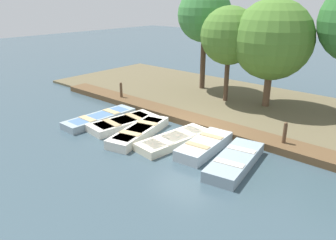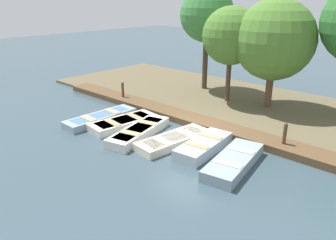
% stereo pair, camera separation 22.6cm
% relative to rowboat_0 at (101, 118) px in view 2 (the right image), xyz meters
% --- Properties ---
extents(ground_plane, '(80.00, 80.00, 0.00)m').
position_rel_rowboat_0_xyz_m(ground_plane, '(-1.50, 3.80, -0.17)').
color(ground_plane, '#384C56').
extents(shore_bank, '(8.00, 24.00, 0.13)m').
position_rel_rowboat_0_xyz_m(shore_bank, '(-6.50, 3.80, -0.10)').
color(shore_bank, brown).
rests_on(shore_bank, ground_plane).
extents(dock_walkway, '(1.09, 18.59, 0.28)m').
position_rel_rowboat_0_xyz_m(dock_walkway, '(-2.61, 3.80, -0.02)').
color(dock_walkway, brown).
rests_on(dock_walkway, ground_plane).
extents(rowboat_0, '(3.46, 1.07, 0.34)m').
position_rel_rowboat_0_xyz_m(rowboat_0, '(0.00, 0.00, 0.00)').
color(rowboat_0, '#8C9EA8').
rests_on(rowboat_0, ground_plane).
extents(rowboat_1, '(3.14, 1.54, 0.34)m').
position_rel_rowboat_0_xyz_m(rowboat_1, '(-0.29, 1.24, 0.00)').
color(rowboat_1, beige).
rests_on(rowboat_1, ground_plane).
extents(rowboat_2, '(3.45, 1.72, 0.38)m').
position_rel_rowboat_0_xyz_m(rowboat_2, '(-0.00, 2.53, 0.02)').
color(rowboat_2, silver).
rests_on(rowboat_2, ground_plane).
extents(rowboat_3, '(3.23, 1.42, 0.33)m').
position_rel_rowboat_0_xyz_m(rowboat_3, '(-0.39, 4.06, -0.01)').
color(rowboat_3, beige).
rests_on(rowboat_3, ground_plane).
extents(rowboat_4, '(2.75, 1.24, 0.43)m').
position_rel_rowboat_0_xyz_m(rowboat_4, '(-0.62, 5.30, 0.05)').
color(rowboat_4, '#B2BCC1').
rests_on(rowboat_4, ground_plane).
extents(rowboat_5, '(3.15, 1.53, 0.40)m').
position_rel_rowboat_0_xyz_m(rowboat_5, '(-0.33, 6.74, 0.03)').
color(rowboat_5, '#8C9EA8').
rests_on(rowboat_5, ground_plane).
extents(mooring_post_near, '(0.14, 0.14, 1.09)m').
position_rel_rowboat_0_xyz_m(mooring_post_near, '(-2.61, -1.50, 0.38)').
color(mooring_post_near, brown).
rests_on(mooring_post_near, ground_plane).
extents(mooring_post_far, '(0.14, 0.14, 1.09)m').
position_rel_rowboat_0_xyz_m(mooring_post_far, '(-2.61, 7.43, 0.38)').
color(mooring_post_far, brown).
rests_on(mooring_post_far, ground_plane).
extents(park_tree_far_left, '(3.05, 3.05, 5.89)m').
position_rel_rowboat_0_xyz_m(park_tree_far_left, '(-7.45, 0.31, 4.18)').
color(park_tree_far_left, '#4C3828').
rests_on(park_tree_far_left, ground_plane).
extents(park_tree_left, '(2.88, 2.88, 4.93)m').
position_rel_rowboat_0_xyz_m(park_tree_left, '(-6.17, 2.74, 3.31)').
color(park_tree_left, '#4C3828').
rests_on(park_tree_left, ground_plane).
extents(park_tree_center, '(3.79, 3.79, 5.30)m').
position_rel_rowboat_0_xyz_m(park_tree_center, '(-6.72, 4.77, 3.23)').
color(park_tree_center, brown).
rests_on(park_tree_center, ground_plane).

